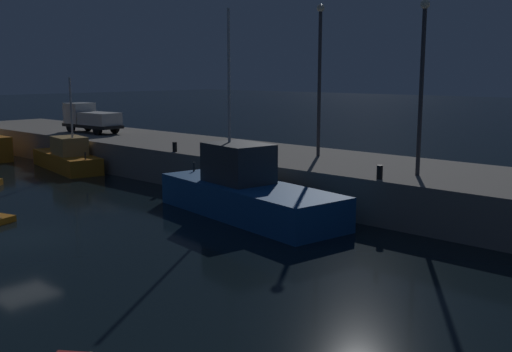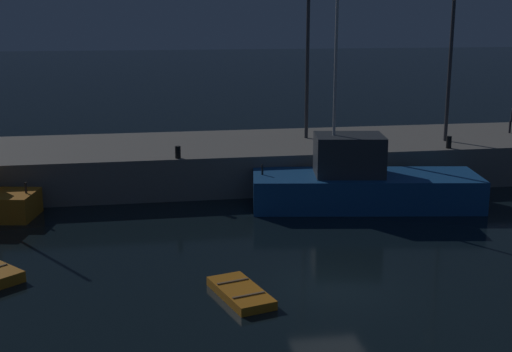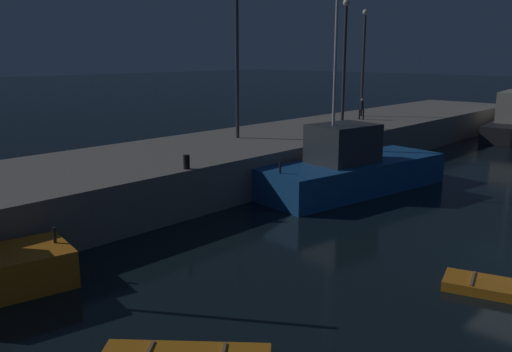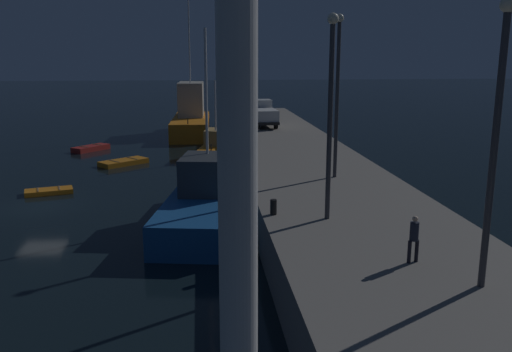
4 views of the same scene
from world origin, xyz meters
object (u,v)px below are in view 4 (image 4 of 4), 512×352
Objects in this scene: rowboat_white_mid at (124,162)px; dockworker at (414,236)px; utility_truck at (263,114)px; dinghy_orange_near at (49,191)px; fishing_boat_white at (191,116)px; lamp_post_west at (338,85)px; bollard_central at (242,149)px; fishing_boat_blue at (204,203)px; fishing_boat_orange at (218,147)px; lamp_post_east at (330,103)px; bollard_west at (273,207)px; rowboat_blue_far at (91,148)px; lamp_post_central at (497,125)px.

dockworker is (27.85, 12.86, 2.81)m from rowboat_white_mid.
utility_truck is (-6.45, 12.08, 3.09)m from rowboat_white_mid.
dockworker reaches higher than dinghy_orange_near.
utility_truck is at bearing 34.21° from fishing_boat_white.
lamp_post_west is 14.27× the size of bollard_central.
fishing_boat_blue is 9.13m from bollard_central.
rowboat_white_mid is at bearing 158.74° from dinghy_orange_near.
fishing_boat_white is 1.84× the size of fishing_boat_orange.
bollard_west is (-0.78, -2.10, -4.39)m from lamp_post_east.
lamp_post_west is (-1.02, 7.14, 5.96)m from fishing_boat_blue.
dockworker is (4.98, 1.62, -3.83)m from lamp_post_east.
fishing_boat_orange is (-19.21, 1.46, -0.28)m from fishing_boat_blue.
fishing_boat_white reaches higher than bollard_central.
rowboat_blue_far is 2.30× the size of dockworker.
lamp_post_west reaches higher than utility_truck.
lamp_post_west reaches higher than rowboat_white_mid.
rowboat_white_mid is at bearing -158.97° from fishing_boat_blue.
dockworker is (34.77, 16.72, 2.78)m from rowboat_blue_far.
rowboat_blue_far is 34.05m from lamp_post_east.
bollard_west reaches higher than dinghy_orange_near.
rowboat_blue_far is at bearing -178.70° from dinghy_orange_near.
fishing_boat_white is 1.84× the size of lamp_post_west.
utility_truck is 28.70m from bollard_west.
bollard_west is at bearing 5.73° from fishing_boat_white.
rowboat_blue_far is 0.62× the size of utility_truck.
dinghy_orange_near is 4.85× the size of bollard_west.
bollard_central is at bearing -171.53° from lamp_post_east.
dinghy_orange_near is at bearing -136.00° from bollard_west.
fishing_boat_blue reaches higher than bollard_west.
bollard_west is (38.56, 3.87, 0.42)m from fishing_boat_white.
utility_truck is 8.87× the size of bollard_west.
lamp_post_west is 1.06× the size of lamp_post_east.
bollard_west is (5.70, 2.83, 1.31)m from fishing_boat_blue.
fishing_boat_blue reaches higher than dinghy_orange_near.
lamp_post_west reaches higher than bollard_west.
bollard_central is (-7.61, -4.45, -4.68)m from lamp_post_west.
fishing_boat_white reaches higher than fishing_boat_orange.
lamp_post_west is 13.14m from dockworker.
rowboat_white_mid is 24.01m from bollard_west.
fishing_boat_orange is at bearing 70.56° from rowboat_blue_far.
bollard_west is at bearing 26.45° from fishing_boat_blue.
lamp_post_west is 9.23m from bollard_west.
lamp_post_west is (6.37, 16.94, 6.95)m from dinghy_orange_near.
lamp_post_east reaches higher than lamp_post_central.
dockworker is 2.57× the size of bollard_central.
lamp_post_west is (22.30, 17.30, 6.87)m from rowboat_blue_far.
fishing_boat_blue is 32.89m from fishing_boat_white.
bollard_west is at bearing -147.24° from lamp_post_central.
fishing_boat_blue is 9.35m from lamp_post_west.
bollard_central is (14.68, 12.85, 2.20)m from rowboat_blue_far.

